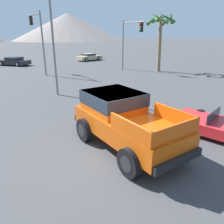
{
  "coord_description": "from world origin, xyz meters",
  "views": [
    {
      "loc": [
        -4.05,
        -6.06,
        4.0
      ],
      "look_at": [
        0.46,
        0.57,
        1.1
      ],
      "focal_mm": 35.0,
      "sensor_mm": 36.0,
      "label": 1
    }
  ],
  "objects_px": {
    "parked_car_dark": "(14,61)",
    "palm_tree_tall": "(161,26)",
    "street_lamp_post": "(50,11)",
    "red_convertible_car": "(224,128)",
    "parked_car_tan": "(89,57)",
    "orange_pickup_truck": "(123,117)",
    "traffic_light_crosswalk": "(37,31)",
    "traffic_light_main": "(131,36)"
  },
  "relations": [
    {
      "from": "red_convertible_car",
      "to": "parked_car_tan",
      "type": "height_order",
      "value": "parked_car_tan"
    },
    {
      "from": "orange_pickup_truck",
      "to": "parked_car_dark",
      "type": "relative_size",
      "value": 1.1
    },
    {
      "from": "red_convertible_car",
      "to": "traffic_light_main",
      "type": "height_order",
      "value": "traffic_light_main"
    },
    {
      "from": "parked_car_dark",
      "to": "palm_tree_tall",
      "type": "distance_m",
      "value": 19.15
    },
    {
      "from": "street_lamp_post",
      "to": "parked_car_tan",
      "type": "bearing_deg",
      "value": 55.24
    },
    {
      "from": "traffic_light_crosswalk",
      "to": "street_lamp_post",
      "type": "distance_m",
      "value": 9.4
    },
    {
      "from": "street_lamp_post",
      "to": "parked_car_dark",
      "type": "bearing_deg",
      "value": 87.7
    },
    {
      "from": "street_lamp_post",
      "to": "palm_tree_tall",
      "type": "height_order",
      "value": "street_lamp_post"
    },
    {
      "from": "parked_car_dark",
      "to": "palm_tree_tall",
      "type": "bearing_deg",
      "value": -86.35
    },
    {
      "from": "orange_pickup_truck",
      "to": "parked_car_dark",
      "type": "bearing_deg",
      "value": 86.87
    },
    {
      "from": "parked_car_tan",
      "to": "traffic_light_main",
      "type": "xyz_separation_m",
      "value": [
        -1.09,
        -11.5,
        3.17
      ]
    },
    {
      "from": "traffic_light_main",
      "to": "street_lamp_post",
      "type": "relative_size",
      "value": 0.6
    },
    {
      "from": "orange_pickup_truck",
      "to": "traffic_light_crosswalk",
      "type": "bearing_deg",
      "value": 81.98
    },
    {
      "from": "street_lamp_post",
      "to": "orange_pickup_truck",
      "type": "bearing_deg",
      "value": -94.15
    },
    {
      "from": "orange_pickup_truck",
      "to": "parked_car_dark",
      "type": "distance_m",
      "value": 25.6
    },
    {
      "from": "parked_car_dark",
      "to": "traffic_light_main",
      "type": "bearing_deg",
      "value": -88.54
    },
    {
      "from": "parked_car_tan",
      "to": "traffic_light_main",
      "type": "bearing_deg",
      "value": -15.78
    },
    {
      "from": "street_lamp_post",
      "to": "palm_tree_tall",
      "type": "bearing_deg",
      "value": 13.9
    },
    {
      "from": "traffic_light_main",
      "to": "palm_tree_tall",
      "type": "relative_size",
      "value": 0.87
    },
    {
      "from": "orange_pickup_truck",
      "to": "palm_tree_tall",
      "type": "xyz_separation_m",
      "value": [
        13.59,
        11.47,
        3.58
      ]
    },
    {
      "from": "red_convertible_car",
      "to": "traffic_light_crosswalk",
      "type": "relative_size",
      "value": 0.72
    },
    {
      "from": "street_lamp_post",
      "to": "palm_tree_tall",
      "type": "xyz_separation_m",
      "value": [
        12.99,
        3.22,
        -0.58
      ]
    },
    {
      "from": "orange_pickup_truck",
      "to": "traffic_light_main",
      "type": "relative_size",
      "value": 0.9
    },
    {
      "from": "traffic_light_main",
      "to": "street_lamp_post",
      "type": "bearing_deg",
      "value": -63.72
    },
    {
      "from": "red_convertible_car",
      "to": "traffic_light_crosswalk",
      "type": "bearing_deg",
      "value": 79.78
    },
    {
      "from": "red_convertible_car",
      "to": "parked_car_tan",
      "type": "bearing_deg",
      "value": 58.2
    },
    {
      "from": "traffic_light_main",
      "to": "traffic_light_crosswalk",
      "type": "xyz_separation_m",
      "value": [
        -8.7,
        3.98,
        0.46
      ]
    },
    {
      "from": "orange_pickup_truck",
      "to": "traffic_light_crosswalk",
      "type": "distance_m",
      "value": 17.85
    },
    {
      "from": "orange_pickup_truck",
      "to": "red_convertible_car",
      "type": "relative_size",
      "value": 1.1
    },
    {
      "from": "parked_car_dark",
      "to": "street_lamp_post",
      "type": "bearing_deg",
      "value": -129.76
    },
    {
      "from": "parked_car_tan",
      "to": "palm_tree_tall",
      "type": "relative_size",
      "value": 0.7
    },
    {
      "from": "red_convertible_car",
      "to": "parked_car_tan",
      "type": "distance_m",
      "value": 28.04
    },
    {
      "from": "parked_car_tan",
      "to": "traffic_light_main",
      "type": "height_order",
      "value": "traffic_light_main"
    },
    {
      "from": "traffic_light_main",
      "to": "palm_tree_tall",
      "type": "height_order",
      "value": "palm_tree_tall"
    },
    {
      "from": "parked_car_dark",
      "to": "palm_tree_tall",
      "type": "xyz_separation_m",
      "value": [
        12.3,
        -14.09,
        4.13
      ]
    },
    {
      "from": "parked_car_dark",
      "to": "red_convertible_car",
      "type": "bearing_deg",
      "value": -122.28
    },
    {
      "from": "red_convertible_car",
      "to": "parked_car_dark",
      "type": "distance_m",
      "value": 27.48
    },
    {
      "from": "traffic_light_crosswalk",
      "to": "red_convertible_car",
      "type": "bearing_deg",
      "value": -175.86
    },
    {
      "from": "traffic_light_crosswalk",
      "to": "parked_car_dark",
      "type": "bearing_deg",
      "value": 7.61
    },
    {
      "from": "red_convertible_car",
      "to": "palm_tree_tall",
      "type": "height_order",
      "value": "palm_tree_tall"
    },
    {
      "from": "traffic_light_crosswalk",
      "to": "street_lamp_post",
      "type": "xyz_separation_m",
      "value": [
        -1.78,
        -9.16,
        1.08
      ]
    },
    {
      "from": "street_lamp_post",
      "to": "palm_tree_tall",
      "type": "relative_size",
      "value": 1.46
    }
  ]
}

